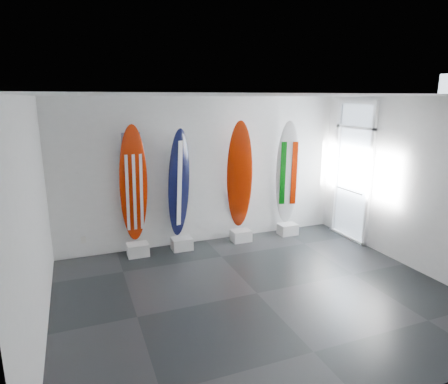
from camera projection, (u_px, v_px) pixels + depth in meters
name	position (u px, v px, depth m)	size (l,w,h in m)	color
floor	(257.00, 293.00, 6.04)	(6.00, 6.00, 0.00)	black
ceiling	(261.00, 95.00, 5.33)	(6.00, 6.00, 0.00)	white
wall_back	(205.00, 171.00, 7.94)	(6.00, 6.00, 0.00)	white
wall_front	(385.00, 268.00, 3.42)	(6.00, 6.00, 0.00)	white
wall_left	(34.00, 224.00, 4.62)	(5.00, 5.00, 0.00)	white
wall_right	(413.00, 184.00, 6.74)	(5.00, 5.00, 0.00)	white
display_block_usa	(138.00, 250.00, 7.46)	(0.40, 0.30, 0.24)	silver
surfboard_usa	(134.00, 185.00, 7.25)	(0.52, 0.08, 2.30)	#9E1C02
display_block_navy	(182.00, 244.00, 7.76)	(0.40, 0.30, 0.24)	silver
surfboard_navy	(179.00, 184.00, 7.57)	(0.49, 0.08, 2.19)	black
display_block_swiss	(241.00, 236.00, 8.22)	(0.40, 0.30, 0.24)	silver
surfboard_swiss	(240.00, 176.00, 8.01)	(0.53, 0.08, 2.34)	#9E1C02
display_block_italy	(288.00, 229.00, 8.63)	(0.40, 0.30, 0.24)	silver
surfboard_italy	(287.00, 173.00, 8.42)	(0.51, 0.08, 2.27)	silver
wall_outlet	(83.00, 240.00, 7.33)	(0.09, 0.02, 0.13)	silver
glass_door	(353.00, 173.00, 8.15)	(0.12, 1.16, 2.85)	white
balcony	(397.00, 209.00, 8.84)	(2.80, 2.20, 1.20)	slate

